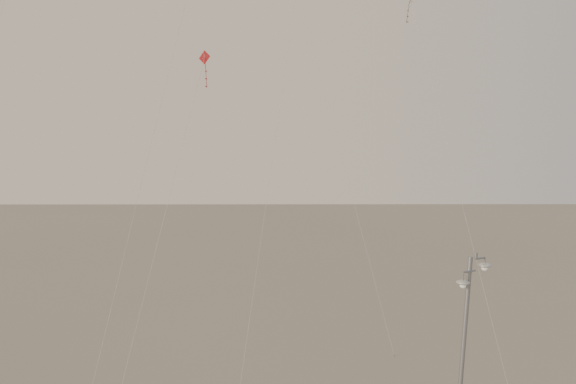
{
  "coord_description": "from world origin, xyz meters",
  "views": [
    {
      "loc": [
        -0.09,
        -24.17,
        14.15
      ],
      "look_at": [
        0.05,
        5.0,
        10.76
      ],
      "focal_mm": 40.0,
      "sensor_mm": 36.0,
      "label": 1
    }
  ],
  "objects": [
    {
      "name": "street_lamp",
      "position": [
        6.92,
        -0.11,
        4.8
      ],
      "size": [
        1.49,
        1.05,
        9.0
      ],
      "color": "#909398",
      "rests_on": "ground"
    },
    {
      "name": "kite_4",
      "position": [
        7.97,
        10.4,
        15.06
      ],
      "size": [
        4.26,
        7.85,
        20.96
      ],
      "rotation": [
        0.0,
        0.0,
        1.85
      ],
      "color": "black",
      "rests_on": "ground"
    },
    {
      "name": "kite_3",
      "position": [
        -4.46,
        1.9,
        12.17
      ],
      "size": [
        3.27,
        11.02,
        17.11
      ],
      "rotation": [
        0.0,
        0.0,
        -0.27
      ],
      "color": "maroon",
      "rests_on": "ground"
    }
  ]
}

